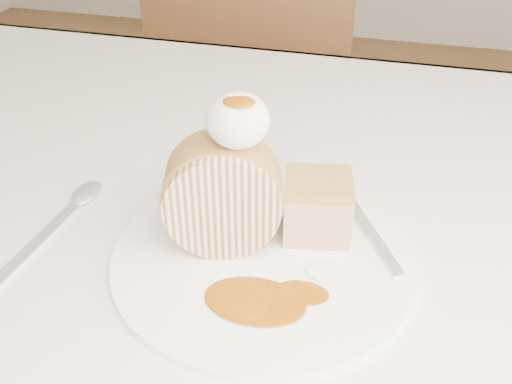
# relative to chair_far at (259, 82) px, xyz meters

# --- Properties ---
(table) EXTENTS (1.40, 0.90, 0.75)m
(table) POSITION_rel_chair_far_xyz_m (0.21, -0.73, 0.10)
(table) COLOR white
(table) RESTS_ON ground
(chair_far) EXTENTS (0.47, 0.47, 0.98)m
(chair_far) POSITION_rel_chair_far_xyz_m (0.00, 0.00, 0.00)
(chair_far) COLOR brown
(chair_far) RESTS_ON ground
(plate) EXTENTS (0.35, 0.35, 0.01)m
(plate) POSITION_rel_chair_far_xyz_m (0.23, -0.86, 0.20)
(plate) COLOR white
(plate) RESTS_ON table
(roulade_slice) EXTENTS (0.12, 0.09, 0.11)m
(roulade_slice) POSITION_rel_chair_far_xyz_m (0.19, -0.85, 0.26)
(roulade_slice) COLOR beige
(roulade_slice) RESTS_ON plate
(cake_chunk) EXTENTS (0.08, 0.07, 0.05)m
(cake_chunk) POSITION_rel_chair_far_xyz_m (0.27, -0.81, 0.23)
(cake_chunk) COLOR #B68244
(cake_chunk) RESTS_ON plate
(whipped_cream) EXTENTS (0.06, 0.06, 0.05)m
(whipped_cream) POSITION_rel_chair_far_xyz_m (0.20, -0.85, 0.34)
(whipped_cream) COLOR white
(whipped_cream) RESTS_ON roulade_slice
(caramel_drizzle) EXTENTS (0.03, 0.02, 0.01)m
(caramel_drizzle) POSITION_rel_chair_far_xyz_m (0.21, -0.86, 0.36)
(caramel_drizzle) COLOR #844005
(caramel_drizzle) RESTS_ON whipped_cream
(caramel_pool) EXTENTS (0.10, 0.08, 0.00)m
(caramel_pool) POSITION_rel_chair_far_xyz_m (0.24, -0.93, 0.20)
(caramel_pool) COLOR #844005
(caramel_pool) RESTS_ON plate
(fork) EXTENTS (0.11, 0.17, 0.00)m
(fork) POSITION_rel_chair_far_xyz_m (0.33, -0.81, 0.20)
(fork) COLOR silver
(fork) RESTS_ON plate
(spoon) EXTENTS (0.04, 0.18, 0.00)m
(spoon) POSITION_rel_chair_far_xyz_m (0.00, -0.90, 0.19)
(spoon) COLOR silver
(spoon) RESTS_ON table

